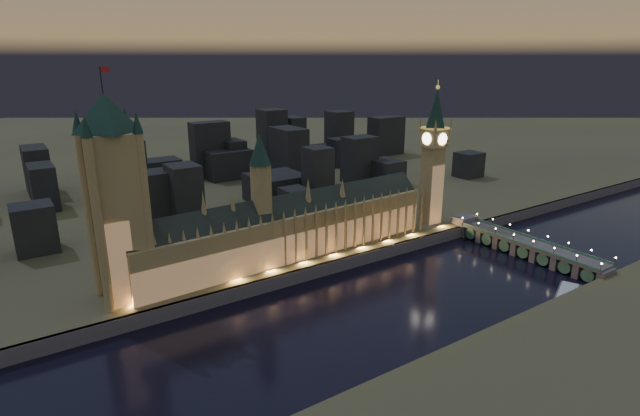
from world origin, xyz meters
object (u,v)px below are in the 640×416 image
elizabeth_tower (434,146)px  westminster_bridge (520,245)px  river_boat (566,297)px  palace_of_westminster (291,228)px  victoria_tower (115,190)px

elizabeth_tower → westminster_bridge: bearing=-73.8°
river_boat → palace_of_westminster: bearing=130.6°
victoria_tower → river_boat: victoria_tower is taller
elizabeth_tower → westminster_bridge: elizabeth_tower is taller
elizabeth_tower → victoria_tower: bearing=-180.0°
palace_of_westminster → westminster_bridge: bearing=-25.1°
elizabeth_tower → river_boat: (-17.30, -119.92, -63.89)m
victoria_tower → river_boat: bearing=-30.9°
palace_of_westminster → elizabeth_tower: bearing=0.1°
westminster_bridge → elizabeth_tower: bearing=106.2°
palace_of_westminster → westminster_bridge: size_ratio=1.79×
victoria_tower → elizabeth_tower: size_ratio=1.11×
palace_of_westminster → westminster_bridge: 154.92m
victoria_tower → river_boat: (200.70, -119.92, -63.24)m
victoria_tower → westminster_bridge: size_ratio=1.02×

